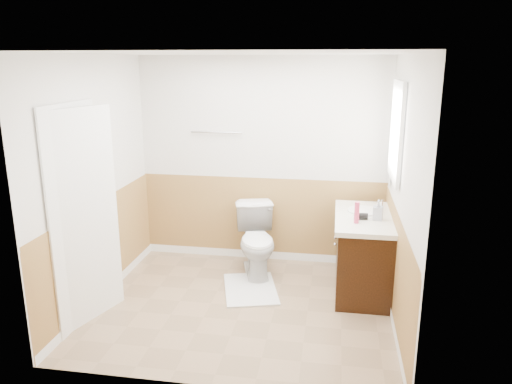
% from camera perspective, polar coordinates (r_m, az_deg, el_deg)
% --- Properties ---
extents(floor, '(3.00, 3.00, 0.00)m').
position_cam_1_polar(floor, '(5.17, -1.58, -13.09)').
color(floor, '#8C7051').
rests_on(floor, ground).
extents(ceiling, '(3.00, 3.00, 0.00)m').
position_cam_1_polar(ceiling, '(4.56, -1.82, 15.83)').
color(ceiling, white).
rests_on(ceiling, floor).
extents(wall_back, '(3.00, 0.00, 3.00)m').
position_cam_1_polar(wall_back, '(5.96, 0.69, 3.55)').
color(wall_back, silver).
rests_on(wall_back, floor).
extents(wall_front, '(3.00, 0.00, 3.00)m').
position_cam_1_polar(wall_front, '(3.50, -5.76, -4.85)').
color(wall_front, silver).
rests_on(wall_front, floor).
extents(wall_left, '(0.00, 3.00, 3.00)m').
position_cam_1_polar(wall_left, '(5.20, -18.14, 1.10)').
color(wall_left, silver).
rests_on(wall_left, floor).
extents(wall_right, '(0.00, 3.00, 3.00)m').
position_cam_1_polar(wall_right, '(4.67, 16.68, -0.32)').
color(wall_right, silver).
rests_on(wall_right, floor).
extents(wainscot_back, '(3.00, 0.00, 3.00)m').
position_cam_1_polar(wainscot_back, '(6.14, 0.65, -3.34)').
color(wainscot_back, '#9E733F').
rests_on(wainscot_back, floor).
extents(wainscot_front, '(3.00, 0.00, 3.00)m').
position_cam_1_polar(wainscot_front, '(3.83, -5.41, -15.40)').
color(wainscot_front, '#9E733F').
rests_on(wainscot_front, floor).
extents(wainscot_left, '(0.00, 2.60, 2.60)m').
position_cam_1_polar(wainscot_left, '(5.42, -17.38, -6.62)').
color(wainscot_left, '#9E733F').
rests_on(wainscot_left, floor).
extents(wainscot_right, '(0.00, 2.60, 2.60)m').
position_cam_1_polar(wainscot_right, '(4.91, 15.88, -8.78)').
color(wainscot_right, '#9E733F').
rests_on(wainscot_right, floor).
extents(toilet, '(0.64, 0.88, 0.81)m').
position_cam_1_polar(toilet, '(5.74, 0.11, -5.71)').
color(toilet, white).
rests_on(toilet, floor).
extents(bath_mat, '(0.74, 0.92, 0.02)m').
position_cam_1_polar(bath_mat, '(5.49, -0.65, -11.19)').
color(bath_mat, silver).
rests_on(bath_mat, floor).
extents(vanity_cabinet, '(0.55, 1.10, 0.80)m').
position_cam_1_polar(vanity_cabinet, '(5.46, 12.28, -7.23)').
color(vanity_cabinet, black).
rests_on(vanity_cabinet, floor).
extents(vanity_knob_left, '(0.03, 0.03, 0.03)m').
position_cam_1_polar(vanity_knob_left, '(5.30, 9.16, -6.01)').
color(vanity_knob_left, silver).
rests_on(vanity_knob_left, vanity_cabinet).
extents(vanity_knob_right, '(0.03, 0.03, 0.03)m').
position_cam_1_polar(vanity_knob_right, '(5.49, 9.18, -5.27)').
color(vanity_knob_right, '#B7B6BD').
rests_on(vanity_knob_right, vanity_cabinet).
extents(countertop, '(0.60, 1.15, 0.05)m').
position_cam_1_polar(countertop, '(5.31, 12.42, -2.98)').
color(countertop, white).
rests_on(countertop, vanity_cabinet).
extents(sink_basin, '(0.36, 0.36, 0.02)m').
position_cam_1_polar(sink_basin, '(5.45, 12.48, -2.15)').
color(sink_basin, white).
rests_on(sink_basin, countertop).
extents(faucet, '(0.02, 0.02, 0.14)m').
position_cam_1_polar(faucet, '(5.45, 14.40, -1.62)').
color(faucet, '#BAB9C0').
rests_on(faucet, countertop).
extents(lotion_bottle, '(0.05, 0.05, 0.22)m').
position_cam_1_polar(lotion_bottle, '(5.02, 11.62, -2.37)').
color(lotion_bottle, '#C33256').
rests_on(lotion_bottle, countertop).
extents(soap_dispenser, '(0.11, 0.11, 0.21)m').
position_cam_1_polar(soap_dispenser, '(5.18, 14.00, -2.04)').
color(soap_dispenser, '#939AA6').
rests_on(soap_dispenser, countertop).
extents(hair_dryer_body, '(0.14, 0.07, 0.07)m').
position_cam_1_polar(hair_dryer_body, '(5.17, 12.08, -2.75)').
color(hair_dryer_body, black).
rests_on(hair_dryer_body, countertop).
extents(hair_dryer_handle, '(0.03, 0.03, 0.07)m').
position_cam_1_polar(hair_dryer_handle, '(5.16, 11.74, -3.13)').
color(hair_dryer_handle, black).
rests_on(hair_dryer_handle, countertop).
extents(mirror_panel, '(0.02, 0.35, 0.90)m').
position_cam_1_polar(mirror_panel, '(5.68, 15.35, 5.52)').
color(mirror_panel, silver).
rests_on(mirror_panel, wall_right).
extents(window_frame, '(0.04, 0.80, 1.00)m').
position_cam_1_polar(window_frame, '(5.14, 15.99, 6.79)').
color(window_frame, white).
rests_on(window_frame, wall_right).
extents(window_glass, '(0.01, 0.70, 0.90)m').
position_cam_1_polar(window_glass, '(5.14, 16.17, 6.78)').
color(window_glass, white).
rests_on(window_glass, wall_right).
extents(door, '(0.29, 0.78, 2.04)m').
position_cam_1_polar(door, '(4.84, -19.27, -2.86)').
color(door, white).
rests_on(door, wall_left).
extents(door_frame, '(0.02, 0.92, 2.10)m').
position_cam_1_polar(door_frame, '(4.87, -20.07, -2.69)').
color(door_frame, white).
rests_on(door_frame, wall_left).
extents(door_knob, '(0.06, 0.06, 0.06)m').
position_cam_1_polar(door_knob, '(5.11, -16.87, -2.55)').
color(door_knob, silver).
rests_on(door_knob, door).
extents(towel_bar, '(0.62, 0.02, 0.02)m').
position_cam_1_polar(towel_bar, '(5.96, -4.65, 6.92)').
color(towel_bar, silver).
rests_on(towel_bar, wall_back).
extents(tp_holder_bar, '(0.14, 0.02, 0.02)m').
position_cam_1_polar(tp_holder_bar, '(6.04, -0.37, -1.67)').
color(tp_holder_bar, silver).
rests_on(tp_holder_bar, wall_back).
extents(tp_roll, '(0.10, 0.11, 0.11)m').
position_cam_1_polar(tp_roll, '(6.04, -0.37, -1.67)').
color(tp_roll, white).
rests_on(tp_roll, tp_holder_bar).
extents(tp_sheet, '(0.10, 0.01, 0.16)m').
position_cam_1_polar(tp_sheet, '(6.07, -0.37, -2.66)').
color(tp_sheet, white).
rests_on(tp_sheet, tp_roll).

